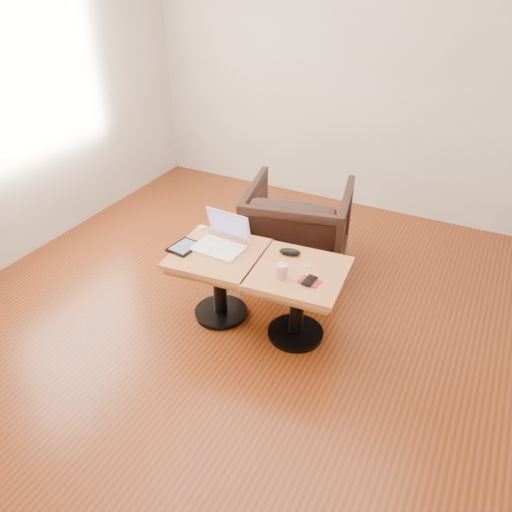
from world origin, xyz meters
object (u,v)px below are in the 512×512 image
at_px(laptop, 222,241).
at_px(armchair, 298,228).
at_px(side_table_left, 219,268).
at_px(side_table_right, 298,288).
at_px(striped_cup, 282,271).

xyz_separation_m(laptop, armchair, (0.25, 0.80, -0.22)).
bearing_deg(laptop, side_table_left, -78.44).
height_order(side_table_left, side_table_right, same).
relative_size(laptop, armchair, 0.43).
distance_m(side_table_left, armchair, 0.90).
bearing_deg(side_table_left, striped_cup, -14.65).
xyz_separation_m(striped_cup, armchair, (-0.29, 0.96, -0.23)).
height_order(side_table_left, striped_cup, striped_cup).
relative_size(side_table_left, armchair, 0.80).
height_order(side_table_left, armchair, armchair).
xyz_separation_m(side_table_left, armchair, (0.24, 0.87, -0.04)).
bearing_deg(side_table_right, laptop, 172.08).
distance_m(striped_cup, armchair, 1.02).
height_order(laptop, armchair, laptop).
bearing_deg(side_table_left, armchair, 69.02).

